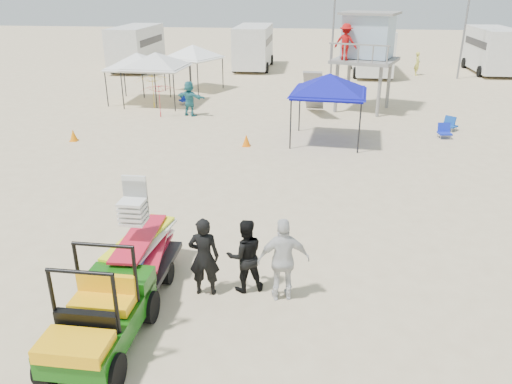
# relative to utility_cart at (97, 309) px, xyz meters

# --- Properties ---
(ground) EXTENTS (140.00, 140.00, 0.00)m
(ground) POSITION_rel_utility_cart_xyz_m (1.82, 1.78, -0.90)
(ground) COLOR beige
(ground) RESTS_ON ground
(utility_cart) EXTENTS (1.36, 2.57, 1.93)m
(utility_cart) POSITION_rel_utility_cart_xyz_m (0.00, 0.00, 0.00)
(utility_cart) COLOR #11520C
(utility_cart) RESTS_ON ground
(surf_trailer) EXTENTS (1.36, 2.46, 2.23)m
(surf_trailer) POSITION_rel_utility_cart_xyz_m (0.01, 2.34, 0.01)
(surf_trailer) COLOR black
(surf_trailer) RESTS_ON ground
(man_left) EXTENTS (0.69, 0.48, 1.81)m
(man_left) POSITION_rel_utility_cart_xyz_m (1.52, 2.04, 0.00)
(man_left) COLOR black
(man_left) RESTS_ON ground
(man_mid) EXTENTS (0.99, 0.88, 1.69)m
(man_mid) POSITION_rel_utility_cart_xyz_m (2.37, 2.29, -0.06)
(man_mid) COLOR black
(man_mid) RESTS_ON ground
(man_right) EXTENTS (1.17, 0.66, 1.88)m
(man_right) POSITION_rel_utility_cart_xyz_m (3.22, 2.04, 0.04)
(man_right) COLOR silver
(man_right) RESTS_ON ground
(lifeguard_tower) EXTENTS (3.86, 3.86, 4.85)m
(lifeguard_tower) POSITION_rel_utility_cart_xyz_m (6.18, 20.00, 2.71)
(lifeguard_tower) COLOR gray
(lifeguard_tower) RESTS_ON ground
(canopy_blue) EXTENTS (3.17, 3.17, 3.29)m
(canopy_blue) POSITION_rel_utility_cart_xyz_m (4.32, 13.85, 1.84)
(canopy_blue) COLOR black
(canopy_blue) RESTS_ON ground
(canopy_white_a) EXTENTS (3.22, 3.22, 3.25)m
(canopy_white_a) POSITION_rel_utility_cart_xyz_m (-4.94, 19.93, 1.80)
(canopy_white_a) COLOR black
(canopy_white_a) RESTS_ON ground
(canopy_white_b) EXTENTS (2.93, 2.93, 3.14)m
(canopy_white_b) POSITION_rel_utility_cart_xyz_m (-6.17, 20.45, 1.69)
(canopy_white_b) COLOR black
(canopy_white_b) RESTS_ON ground
(canopy_white_c) EXTENTS (3.68, 3.68, 3.18)m
(canopy_white_c) POSITION_rel_utility_cart_xyz_m (-3.89, 24.25, 1.74)
(canopy_white_c) COLOR black
(canopy_white_c) RESTS_ON ground
(umbrella_a) EXTENTS (2.02, 2.05, 1.67)m
(umbrella_a) POSITION_rel_utility_cart_xyz_m (-3.97, 17.04, -0.06)
(umbrella_a) COLOR red
(umbrella_a) RESTS_ON ground
(umbrella_b) EXTENTS (2.81, 2.82, 1.82)m
(umbrella_b) POSITION_rel_utility_cart_xyz_m (-4.90, 19.02, 0.01)
(umbrella_b) COLOR yellow
(umbrella_b) RESTS_ON ground
(cone_near) EXTENTS (0.34, 0.34, 0.50)m
(cone_near) POSITION_rel_utility_cart_xyz_m (0.99, 12.75, -0.65)
(cone_near) COLOR orange
(cone_near) RESTS_ON ground
(cone_far) EXTENTS (0.34, 0.34, 0.50)m
(cone_far) POSITION_rel_utility_cart_xyz_m (-6.51, 12.63, -0.65)
(cone_far) COLOR orange
(cone_far) RESTS_ON ground
(beach_chair_a) EXTENTS (0.73, 0.84, 0.64)m
(beach_chair_a) POSITION_rel_utility_cart_xyz_m (-3.48, 20.20, -0.59)
(beach_chair_a) COLOR #0E2398
(beach_chair_a) RESTS_ON ground
(beach_chair_b) EXTENTS (0.59, 0.63, 0.64)m
(beach_chair_b) POSITION_rel_utility_cart_xyz_m (9.48, 15.00, -0.59)
(beach_chair_b) COLOR #1125B9
(beach_chair_b) RESTS_ON ground
(beach_chair_c) EXTENTS (0.74, 0.86, 0.64)m
(beach_chair_c) POSITION_rel_utility_cart_xyz_m (10.02, 16.29, -0.59)
(beach_chair_c) COLOR #0E3E9B
(beach_chair_c) RESTS_ON ground
(rv_far_left) EXTENTS (2.64, 6.80, 3.25)m
(rv_far_left) POSITION_rel_utility_cart_xyz_m (-10.18, 31.77, 0.90)
(rv_far_left) COLOR silver
(rv_far_left) RESTS_ON ground
(rv_mid_left) EXTENTS (2.65, 6.50, 3.25)m
(rv_mid_left) POSITION_rel_utility_cart_xyz_m (-1.18, 33.27, 0.90)
(rv_mid_left) COLOR silver
(rv_mid_left) RESTS_ON ground
(rv_mid_right) EXTENTS (2.64, 7.00, 3.25)m
(rv_mid_right) POSITION_rel_utility_cart_xyz_m (7.82, 31.77, 0.90)
(rv_mid_right) COLOR silver
(rv_mid_right) RESTS_ON ground
(rv_far_right) EXTENTS (2.64, 6.60, 3.25)m
(rv_far_right) POSITION_rel_utility_cart_xyz_m (16.82, 33.27, 0.90)
(rv_far_right) COLOR silver
(rv_far_right) RESTS_ON ground
(light_pole_left) EXTENTS (0.14, 0.14, 8.00)m
(light_pole_left) POSITION_rel_utility_cart_xyz_m (4.82, 28.78, 3.10)
(light_pole_left) COLOR slate
(light_pole_left) RESTS_ON ground
(light_pole_right) EXTENTS (0.14, 0.14, 8.00)m
(light_pole_right) POSITION_rel_utility_cart_xyz_m (13.82, 30.28, 3.10)
(light_pole_right) COLOR slate
(light_pole_right) RESTS_ON ground
(distant_beachgoers) EXTENTS (14.80, 14.76, 1.77)m
(distant_beachgoers) POSITION_rel_utility_cart_xyz_m (0.33, 20.51, -0.03)
(distant_beachgoers) COLOR teal
(distant_beachgoers) RESTS_ON ground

